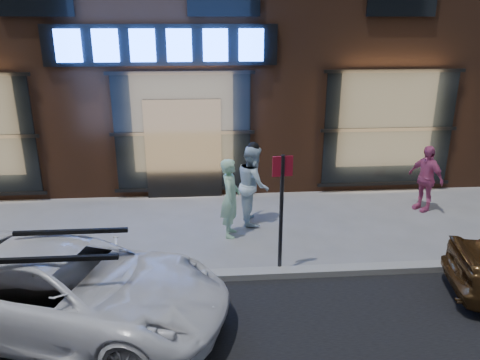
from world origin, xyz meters
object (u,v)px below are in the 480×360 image
object	(u,v)px
man_bowtie	(230,198)
sign_post	(281,204)
man_cap	(253,184)
white_suv	(69,288)
passerby	(425,178)

from	to	relation	value
man_bowtie	sign_post	distance (m)	1.78
man_cap	white_suv	distance (m)	4.51
man_bowtie	sign_post	xyz separation A→B (m)	(0.76, -1.54, 0.47)
man_bowtie	sign_post	world-z (taller)	sign_post
man_cap	sign_post	bearing A→B (deg)	-176.09
man_bowtie	sign_post	bearing A→B (deg)	-146.16
passerby	sign_post	bearing A→B (deg)	-82.33
man_cap	white_suv	size ratio (longest dim) A/B	0.38
man_cap	passerby	size ratio (longest dim) A/B	1.12
man_cap	white_suv	bearing A→B (deg)	137.05
man_cap	white_suv	xyz separation A→B (m)	(-2.93, -3.42, -0.23)
man_bowtie	man_cap	world-z (taller)	man_cap
white_suv	man_bowtie	bearing A→B (deg)	-24.54
passerby	sign_post	world-z (taller)	sign_post
man_bowtie	white_suv	distance (m)	3.69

